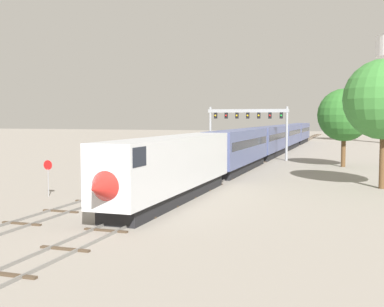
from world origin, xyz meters
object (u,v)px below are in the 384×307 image
passenger_train (270,140)px  signal_gantry (248,120)px  trackside_tree_mid (344,115)px  trackside_tree_left (384,100)px  stop_sign (48,173)px

passenger_train → signal_gantry: 8.00m
trackside_tree_mid → trackside_tree_left: bearing=-79.0°
passenger_train → stop_sign: passenger_train is taller
passenger_train → trackside_tree_mid: trackside_tree_mid is taller
passenger_train → trackside_tree_mid: bearing=-50.3°
passenger_train → trackside_tree_left: 36.48m
stop_sign → trackside_tree_mid: bearing=56.0°
stop_sign → trackside_tree_left: (25.20, 12.95, 5.90)m
trackside_tree_mid → signal_gantry: bearing=153.5°
stop_sign → trackside_tree_mid: 38.72m
passenger_train → signal_gantry: signal_gantry is taller
signal_gantry → trackside_tree_mid: bearing=-26.5°
stop_sign → trackside_tree_left: 28.94m
signal_gantry → trackside_tree_mid: (13.76, -6.87, 0.73)m
trackside_tree_left → trackside_tree_mid: 19.30m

